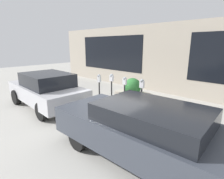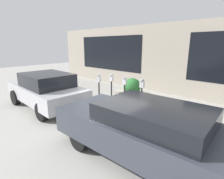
% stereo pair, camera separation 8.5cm
% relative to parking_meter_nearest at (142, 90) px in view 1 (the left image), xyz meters
% --- Properties ---
extents(ground_plane, '(40.00, 40.00, 0.00)m').
position_rel_parking_meter_nearest_xyz_m(ground_plane, '(1.23, 0.48, -1.11)').
color(ground_plane, '#ADAAA3').
extents(curb_strip, '(19.00, 0.16, 0.04)m').
position_rel_parking_meter_nearest_xyz_m(curb_strip, '(1.23, 0.56, -1.09)').
color(curb_strip, gold).
rests_on(curb_strip, ground_plane).
extents(building_facade, '(19.00, 0.17, 3.97)m').
position_rel_parking_meter_nearest_xyz_m(building_facade, '(1.23, -3.99, 0.89)').
color(building_facade, '#9E9384').
rests_on(building_facade, ground_plane).
extents(parking_meter_nearest, '(0.17, 0.15, 1.54)m').
position_rel_parking_meter_nearest_xyz_m(parking_meter_nearest, '(0.00, 0.00, 0.00)').
color(parking_meter_nearest, '#232326').
rests_on(parking_meter_nearest, ground_plane).
extents(parking_meter_second, '(0.16, 0.14, 1.52)m').
position_rel_parking_meter_nearest_xyz_m(parking_meter_second, '(0.83, 0.01, -0.01)').
color(parking_meter_second, '#232326').
rests_on(parking_meter_second, ground_plane).
extents(parking_meter_middle, '(0.17, 0.15, 1.56)m').
position_rel_parking_meter_nearest_xyz_m(parking_meter_middle, '(1.60, -0.03, 0.02)').
color(parking_meter_middle, '#232326').
rests_on(parking_meter_middle, ground_plane).
extents(parking_meter_fourth, '(0.17, 0.15, 1.45)m').
position_rel_parking_meter_nearest_xyz_m(parking_meter_fourth, '(2.39, -0.01, -0.09)').
color(parking_meter_fourth, '#232326').
rests_on(parking_meter_fourth, ground_plane).
extents(planter_box, '(1.55, 0.86, 1.26)m').
position_rel_parking_meter_nearest_xyz_m(planter_box, '(1.28, -1.13, -0.59)').
color(planter_box, '#B2A899').
rests_on(planter_box, ground_plane).
extents(parked_car_front, '(4.85, 2.09, 1.44)m').
position_rel_parking_meter_nearest_xyz_m(parked_car_front, '(-1.52, 2.06, -0.33)').
color(parked_car_front, '#383D47').
rests_on(parked_car_front, ground_plane).
extents(parked_car_middle, '(4.39, 2.05, 1.56)m').
position_rel_parking_meter_nearest_xyz_m(parked_car_middle, '(3.86, 1.88, -0.29)').
color(parked_car_middle, '#B7B7BC').
rests_on(parked_car_middle, ground_plane).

